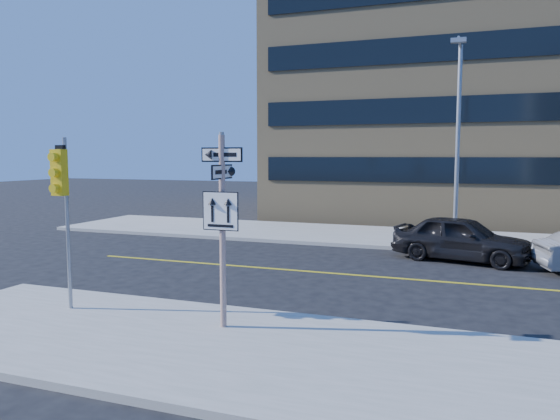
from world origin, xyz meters
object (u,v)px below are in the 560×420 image
at_px(traffic_signal, 61,187).
at_px(streetlight_a, 458,130).
at_px(sign_pole, 222,219).
at_px(parked_car_a, 461,238).

bearing_deg(traffic_signal, streetlight_a, 59.20).
height_order(traffic_signal, streetlight_a, streetlight_a).
relative_size(sign_pole, traffic_signal, 1.02).
xyz_separation_m(sign_pole, parked_car_a, (4.37, 10.11, -1.63)).
distance_m(traffic_signal, streetlight_a, 15.72).
xyz_separation_m(parked_car_a, streetlight_a, (-0.37, 3.16, 3.95)).
bearing_deg(streetlight_a, sign_pole, -106.77).
relative_size(sign_pole, parked_car_a, 0.86).
bearing_deg(streetlight_a, parked_car_a, -83.34).
bearing_deg(sign_pole, streetlight_a, 73.23).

